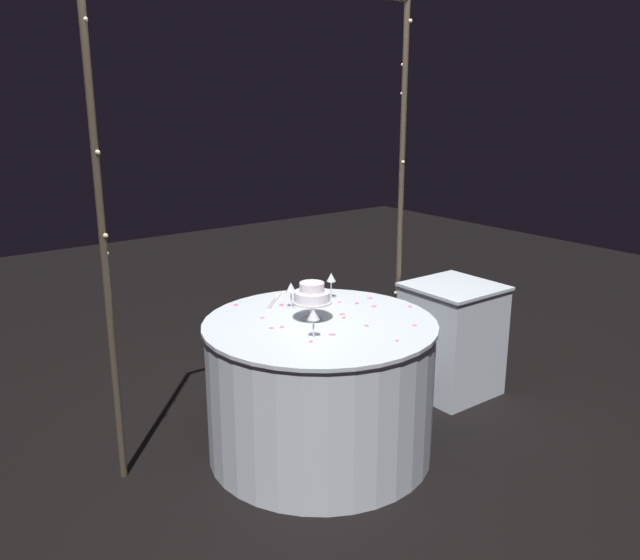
{
  "coord_description": "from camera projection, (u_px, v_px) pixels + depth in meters",
  "views": [
    {
      "loc": [
        -2.02,
        -2.66,
        1.94
      ],
      "look_at": [
        0.0,
        0.0,
        1.0
      ],
      "focal_mm": 37.38,
      "sensor_mm": 36.0,
      "label": 1
    }
  ],
  "objects": [
    {
      "name": "rose_petal_2",
      "position": [
        318.0,
        307.0,
        3.78
      ],
      "size": [
        0.04,
        0.04,
        0.0
      ],
      "primitive_type": "ellipsoid",
      "rotation": [
        0.0,
        0.0,
        0.63
      ],
      "color": "#EA6B84",
      "rests_on": "main_table"
    },
    {
      "name": "rose_petal_13",
      "position": [
        357.0,
        303.0,
        3.85
      ],
      "size": [
        0.04,
        0.04,
        0.0
      ],
      "primitive_type": "ellipsoid",
      "rotation": [
        0.0,
        0.0,
        1.05
      ],
      "color": "#EA6B84",
      "rests_on": "main_table"
    },
    {
      "name": "rose_petal_3",
      "position": [
        342.0,
        314.0,
        3.66
      ],
      "size": [
        0.04,
        0.04,
        0.0
      ],
      "primitive_type": "ellipsoid",
      "rotation": [
        0.0,
        0.0,
        2.8
      ],
      "color": "#EA6B84",
      "rests_on": "main_table"
    },
    {
      "name": "wine_glass_1",
      "position": [
        331.0,
        279.0,
        3.91
      ],
      "size": [
        0.06,
        0.06,
        0.16
      ],
      "color": "silver",
      "rests_on": "main_table"
    },
    {
      "name": "rose_petal_20",
      "position": [
        282.0,
        305.0,
        3.82
      ],
      "size": [
        0.05,
        0.04,
        0.0
      ],
      "primitive_type": "ellipsoid",
      "rotation": [
        0.0,
        0.0,
        3.61
      ],
      "color": "#EA6B84",
      "rests_on": "main_table"
    },
    {
      "name": "rose_petal_10",
      "position": [
        332.0,
        334.0,
        3.35
      ],
      "size": [
        0.04,
        0.04,
        0.0
      ],
      "primitive_type": "ellipsoid",
      "rotation": [
        0.0,
        0.0,
        5.41
      ],
      "color": "#EA6B84",
      "rests_on": "main_table"
    },
    {
      "name": "decorative_arch",
      "position": [
        273.0,
        157.0,
        3.63
      ],
      "size": [
        1.99,
        0.06,
        2.5
      ],
      "color": "#473D2D",
      "rests_on": "ground"
    },
    {
      "name": "rose_petal_12",
      "position": [
        262.0,
        318.0,
        3.6
      ],
      "size": [
        0.03,
        0.02,
        0.0
      ],
      "primitive_type": "ellipsoid",
      "rotation": [
        0.0,
        0.0,
        0.17
      ],
      "color": "#EA6B84",
      "rests_on": "main_table"
    },
    {
      "name": "rose_petal_5",
      "position": [
        315.0,
        301.0,
        3.88
      ],
      "size": [
        0.04,
        0.05,
        0.0
      ],
      "primitive_type": "ellipsoid",
      "rotation": [
        0.0,
        0.0,
        2.2
      ],
      "color": "#EA6B84",
      "rests_on": "main_table"
    },
    {
      "name": "tiered_cake",
      "position": [
        312.0,
        295.0,
        3.54
      ],
      "size": [
        0.22,
        0.22,
        0.21
      ],
      "color": "silver",
      "rests_on": "main_table"
    },
    {
      "name": "rose_petal_9",
      "position": [
        367.0,
        326.0,
        3.48
      ],
      "size": [
        0.02,
        0.03,
        0.0
      ],
      "primitive_type": "ellipsoid",
      "rotation": [
        0.0,
        0.0,
        1.75
      ],
      "color": "#EA6B84",
      "rests_on": "main_table"
    },
    {
      "name": "rose_petal_19",
      "position": [
        311.0,
        341.0,
        3.26
      ],
      "size": [
        0.03,
        0.03,
        0.0
      ],
      "primitive_type": "ellipsoid",
      "rotation": [
        0.0,
        0.0,
        3.63
      ],
      "color": "#EA6B84",
      "rests_on": "main_table"
    },
    {
      "name": "cake_knife",
      "position": [
        275.0,
        300.0,
        3.91
      ],
      "size": [
        0.23,
        0.22,
        0.01
      ],
      "color": "silver",
      "rests_on": "main_table"
    },
    {
      "name": "rose_petal_0",
      "position": [
        311.0,
        303.0,
        3.86
      ],
      "size": [
        0.04,
        0.04,
        0.0
      ],
      "primitive_type": "ellipsoid",
      "rotation": [
        0.0,
        0.0,
        2.11
      ],
      "color": "#EA6B84",
      "rests_on": "main_table"
    },
    {
      "name": "rose_petal_14",
      "position": [
        282.0,
        327.0,
        3.46
      ],
      "size": [
        0.03,
        0.04,
        0.0
      ],
      "primitive_type": "ellipsoid",
      "rotation": [
        0.0,
        0.0,
        0.85
      ],
      "color": "#EA6B84",
      "rests_on": "main_table"
    },
    {
      "name": "rose_petal_11",
      "position": [
        236.0,
        305.0,
        3.82
      ],
      "size": [
        0.03,
        0.04,
        0.0
      ],
      "primitive_type": "ellipsoid",
      "rotation": [
        0.0,
        0.0,
        1.76
      ],
      "color": "#EA6B84",
      "rests_on": "main_table"
    },
    {
      "name": "wine_glass_2",
      "position": [
        313.0,
        316.0,
        3.28
      ],
      "size": [
        0.06,
        0.06,
        0.15
      ],
      "color": "silver",
      "rests_on": "main_table"
    },
    {
      "name": "rose_petal_17",
      "position": [
        370.0,
        298.0,
        3.95
      ],
      "size": [
        0.04,
        0.04,
        0.0
      ],
      "primitive_type": "ellipsoid",
      "rotation": [
        0.0,
        0.0,
        5.73
      ],
      "color": "#EA6B84",
      "rests_on": "main_table"
    },
    {
      "name": "rose_petal_1",
      "position": [
        271.0,
        328.0,
        3.44
      ],
      "size": [
        0.03,
        0.03,
        0.0
      ],
      "primitive_type": "ellipsoid",
      "rotation": [
        0.0,
        0.0,
        5.48
      ],
      "color": "#EA6B84",
      "rests_on": "main_table"
    },
    {
      "name": "rose_petal_15",
      "position": [
        415.0,
        325.0,
        3.49
      ],
      "size": [
        0.02,
        0.03,
        0.0
      ],
      "primitive_type": "ellipsoid",
      "rotation": [
        0.0,
        0.0,
        1.57
      ],
      "color": "#EA6B84",
      "rests_on": "main_table"
    },
    {
      "name": "rose_petal_18",
      "position": [
        313.0,
        305.0,
        3.81
      ],
      "size": [
        0.03,
        0.03,
        0.0
      ],
      "primitive_type": "ellipsoid",
      "rotation": [
        0.0,
        0.0,
        3.87
      ],
      "color": "#EA6B84",
      "rests_on": "main_table"
    },
    {
      "name": "rose_petal_4",
      "position": [
        410.0,
        306.0,
        3.79
      ],
      "size": [
        0.03,
        0.04,
        0.0
      ],
      "primitive_type": "ellipsoid",
      "rotation": [
        0.0,
        0.0,
        1.0
      ],
      "color": "#EA6B84",
      "rests_on": "main_table"
    },
    {
      "name": "ground_plane",
      "position": [
        320.0,
        450.0,
        3.75
      ],
      "size": [
        12.0,
        12.0,
        0.0
      ],
      "primitive_type": "plane",
      "color": "black"
    },
    {
      "name": "rose_petal_16",
      "position": [
        374.0,
        306.0,
        3.8
      ],
      "size": [
        0.04,
        0.04,
        0.0
      ],
      "primitive_type": "ellipsoid",
      "rotation": [
        0.0,
        0.0,
        5.59
      ],
      "color": "#EA6B84",
      "rests_on": "main_table"
    },
    {
      "name": "main_table",
      "position": [
        320.0,
        388.0,
        3.64
      ],
      "size": [
        1.26,
        1.26,
        0.77
      ],
      "color": "silver",
      "rests_on": "ground"
    },
    {
      "name": "side_table",
      "position": [
        452.0,
        339.0,
        4.4
      ],
      "size": [
        0.54,
        0.54,
        0.74
      ],
      "color": "silver",
      "rests_on": "ground"
    },
    {
      "name": "rose_petal_8",
      "position": [
        397.0,
        341.0,
        3.27
      ],
      "size": [
        0.03,
        0.03,
        0.0
      ],
      "primitive_type": "ellipsoid",
      "rotation": [
        0.0,
        0.0,
        3.81
      ],
      "color": "#EA6B84",
      "rests_on": "main_table"
    },
    {
      "name": "rose_petal_7",
      "position": [
        339.0,
        302.0,
        3.87
      ],
      "size": [
        0.02,
        0.03,
        0.0
      ],
      "primitive_type": "ellipsoid",
      "rotation": [
        0.0,
        0.0,
        1.81
      ],
      "color": "#EA6B84",
      "rests_on": "main_table"
    },
    {
      "name": "wine_glass_0",
      "position": [
        291.0,
        289.0,
        3.74
      ],
      "size": [
        0.06,
        0.06,
        0.15
      ],
      "color": "silver",
      "rests_on": "main_table"
    },
    {
      "name": "rose_petal_6",
      "position": [
        344.0,
        317.0,
        3.61
      ],
      "size": [
        0.03,
        0.03,
        0.0
      ],
      "primitive_type": "ellipsoid",
      "rotation": [
        0.0,
        0.0,
        3.37
      ],
      "color": "#EA6B84",
      "rests_on": "main_table"
    }
  ]
}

